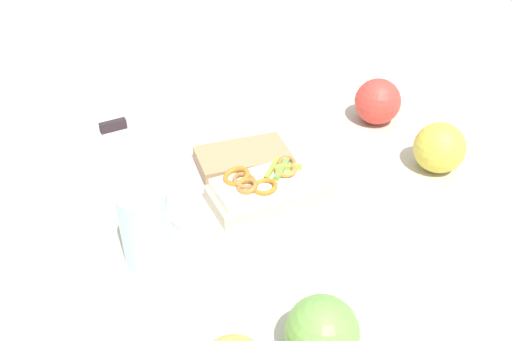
# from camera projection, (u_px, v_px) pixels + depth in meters

# --- Properties ---
(ground_plane) EXTENTS (2.00, 2.00, 0.00)m
(ground_plane) POSITION_uv_depth(u_px,v_px,m) (256.00, 188.00, 0.84)
(ground_plane) COLOR #BCB9A3
(ground_plane) RESTS_ON ground
(plate) EXTENTS (0.30, 0.30, 0.01)m
(plate) POSITION_uv_depth(u_px,v_px,m) (256.00, 185.00, 0.84)
(plate) COLOR white
(plate) RESTS_ON ground_plane
(sandwich) EXTENTS (0.19, 0.17, 0.05)m
(sandwich) POSITION_uv_depth(u_px,v_px,m) (269.00, 188.00, 0.79)
(sandwich) COLOR beige
(sandwich) RESTS_ON plate
(bread_slice_side) EXTENTS (0.16, 0.14, 0.02)m
(bread_slice_side) POSITION_uv_depth(u_px,v_px,m) (243.00, 159.00, 0.86)
(bread_slice_side) COLOR tan
(bread_slice_side) RESTS_ON plate
(apple_0) EXTENTS (0.08, 0.08, 0.08)m
(apple_0) POSITION_uv_depth(u_px,v_px,m) (439.00, 148.00, 0.86)
(apple_0) COLOR gold
(apple_0) RESTS_ON ground_plane
(apple_1) EXTENTS (0.10, 0.10, 0.08)m
(apple_1) POSITION_uv_depth(u_px,v_px,m) (322.00, 332.00, 0.57)
(apple_1) COLOR #71AA48
(apple_1) RESTS_ON ground_plane
(apple_3) EXTENTS (0.09, 0.09, 0.08)m
(apple_3) POSITION_uv_depth(u_px,v_px,m) (378.00, 102.00, 0.98)
(apple_3) COLOR #DC3E33
(apple_3) RESTS_ON ground_plane
(drinking_glass) EXTENTS (0.06, 0.06, 0.10)m
(drinking_glass) POSITION_uv_depth(u_px,v_px,m) (145.00, 226.00, 0.69)
(drinking_glass) COLOR silver
(drinking_glass) RESTS_ON ground_plane
(knife) EXTENTS (0.10, 0.09, 0.02)m
(knife) POSITION_uv_depth(u_px,v_px,m) (122.00, 124.00, 0.98)
(knife) COLOR silver
(knife) RESTS_ON ground_plane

